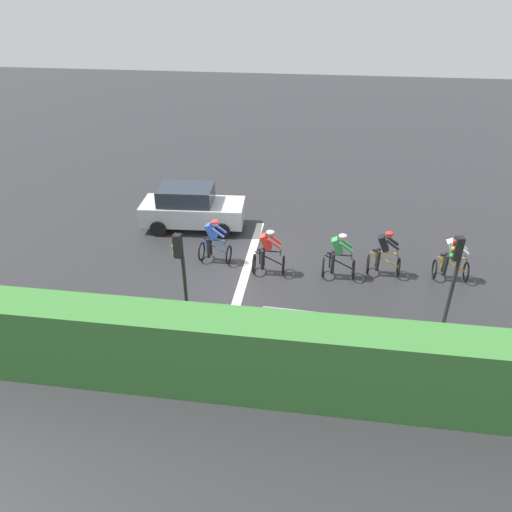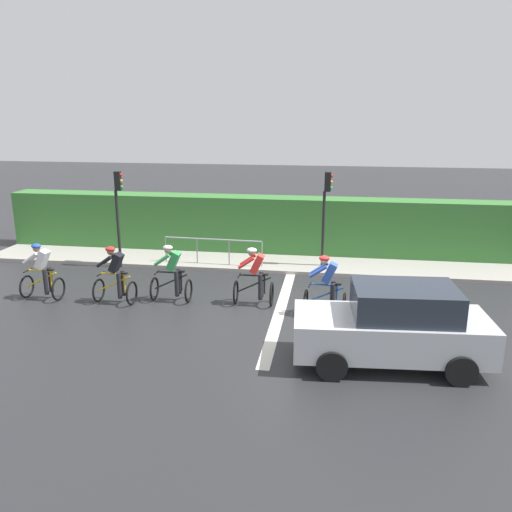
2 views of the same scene
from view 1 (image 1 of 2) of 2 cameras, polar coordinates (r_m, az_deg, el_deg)
The scene contains 14 objects.
ground_plane at distance 17.08m, azimuth -2.39°, elevation -1.14°, with size 80.00×80.00×0.00m, color #28282B.
sidewalk_kerb at distance 13.11m, azimuth 2.75°, elevation -12.11°, with size 2.80×19.34×0.12m, color #9E998E.
stone_wall_low at distance 12.32m, azimuth 2.34°, elevation -14.23°, with size 0.44×19.34×0.51m, color gray.
hedge_wall at distance 11.53m, azimuth 2.27°, elevation -12.29°, with size 1.10×19.34×2.19m, color #387533.
road_marking_stop_line at distance 17.02m, azimuth -1.02°, elevation -1.23°, with size 7.00×0.30×0.01m, color silver.
cyclist_lead at distance 17.20m, azimuth 22.32°, elevation -0.29°, with size 0.73×1.11×1.66m.
cyclist_second at distance 16.75m, azimuth 15.00°, elevation 0.23°, with size 0.75×1.12×1.66m.
cyclist_mid at distance 16.26m, azimuth 9.78°, elevation -0.08°, with size 0.69×1.08×1.66m.
cyclist_fourth at distance 16.25m, azimuth 1.39°, elevation 0.38°, with size 0.69×1.09×1.66m.
cyclist_trailing at distance 17.01m, azimuth -5.10°, elevation 1.71°, with size 0.77×1.13×1.66m.
car_silver at distance 19.54m, azimuth -7.71°, elevation 5.73°, with size 2.10×4.21×1.76m.
traffic_light_near_crossing at distance 12.63m, azimuth -8.85°, elevation -1.99°, with size 0.22×0.31×3.34m.
traffic_light_far_junction at distance 13.38m, azimuth 22.45°, elevation -2.16°, with size 0.22×0.31×3.34m.
pedestrian_railing_kerbside at distance 13.32m, azimuth 8.34°, elevation -7.58°, with size 0.20×3.51×1.03m.
Camera 1 is at (14.34, 2.75, 8.87)m, focal length 33.51 mm.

